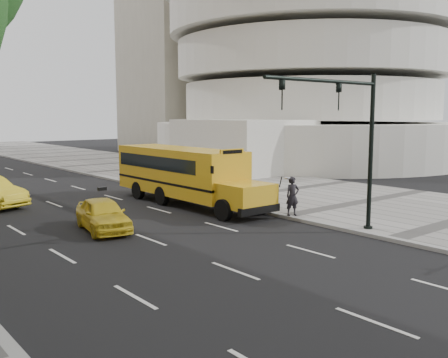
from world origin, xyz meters
TOP-DOWN VIEW (x-y plane):
  - ground at (0.00, 0.00)m, footprint 140.00×140.00m
  - sidewalk_museum at (12.00, 0.00)m, footprint 12.00×140.00m
  - curb_museum at (6.00, 0.00)m, footprint 0.30×140.00m
  - guggenheim at (29.37, 18.51)m, footprint 33.20×42.20m
  - school_bus at (4.50, 0.78)m, footprint 2.96×11.56m
  - taxi_near at (-1.70, -2.39)m, footprint 2.32×4.22m
  - pedestrian at (6.15, -5.76)m, footprint 0.77×0.62m
  - traffic_signal at (5.19, -9.57)m, footprint 6.18×0.36m

SIDE VIEW (x-z plane):
  - ground at x=0.00m, z-range 0.00..0.00m
  - sidewalk_museum at x=12.00m, z-range 0.00..0.15m
  - curb_museum at x=6.00m, z-range 0.00..0.15m
  - taxi_near at x=-1.70m, z-range 0.00..1.36m
  - pedestrian at x=6.15m, z-range 0.15..1.97m
  - school_bus at x=4.50m, z-range 0.17..3.36m
  - traffic_signal at x=5.19m, z-range 0.89..7.29m
  - guggenheim at x=29.37m, z-range -3.92..31.08m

